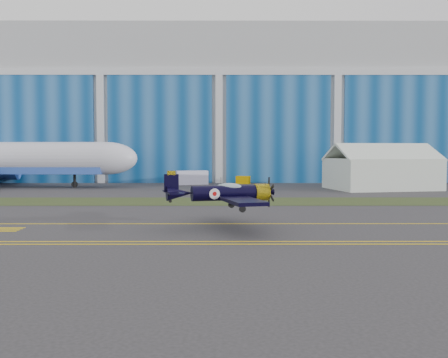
{
  "coord_description": "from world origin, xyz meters",
  "views": [
    {
      "loc": [
        0.68,
        -48.47,
        6.19
      ],
      "look_at": [
        0.8,
        1.68,
        3.38
      ],
      "focal_mm": 42.0,
      "sensor_mm": 36.0,
      "label": 1
    }
  ],
  "objects_px": {
    "tent": "(382,166)",
    "shipping_container": "(191,178)",
    "warbird": "(224,193)",
    "tug": "(243,180)"
  },
  "relations": [
    {
      "from": "tent",
      "to": "shipping_container",
      "type": "relative_size",
      "value": 3.07
    },
    {
      "from": "warbird",
      "to": "shipping_container",
      "type": "height_order",
      "value": "warbird"
    },
    {
      "from": "tent",
      "to": "shipping_container",
      "type": "height_order",
      "value": "tent"
    },
    {
      "from": "tug",
      "to": "warbird",
      "type": "bearing_deg",
      "value": -76.09
    },
    {
      "from": "warbird",
      "to": "tug",
      "type": "distance_m",
      "value": 54.13
    },
    {
      "from": "shipping_container",
      "to": "tug",
      "type": "distance_m",
      "value": 9.55
    },
    {
      "from": "warbird",
      "to": "tug",
      "type": "bearing_deg",
      "value": 71.74
    },
    {
      "from": "shipping_container",
      "to": "tent",
      "type": "bearing_deg",
      "value": -38.06
    },
    {
      "from": "warbird",
      "to": "tug",
      "type": "height_order",
      "value": "warbird"
    },
    {
      "from": "warbird",
      "to": "tent",
      "type": "relative_size",
      "value": 0.8
    }
  ]
}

